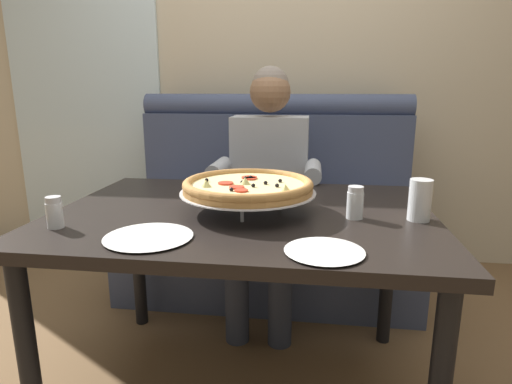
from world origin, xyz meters
The scene contains 11 objects.
back_wall_with_window centered at (0.00, 1.52, 1.40)m, with size 6.00×0.12×2.80m, color beige.
window_panel centered at (-1.37, 1.45, 1.40)m, with size 1.10×0.02×2.80m, color white.
booth_bench centered at (0.00, 0.95, 0.40)m, with size 1.65×0.78×1.13m.
dining_table centered at (0.00, 0.00, 0.66)m, with size 1.33×0.97×0.74m.
diner_main centered at (0.01, 0.69, 0.71)m, with size 0.54×0.64×1.27m.
pizza centered at (0.02, -0.01, 0.83)m, with size 0.48×0.48×0.12m.
shaker_parmesan centered at (-0.55, -0.27, 0.78)m, with size 0.05×0.05×0.10m.
shaker_oregano centered at (0.39, -0.04, 0.78)m, with size 0.06×0.06×0.11m.
plate_near_left centered at (-0.22, -0.33, 0.75)m, with size 0.26×0.26×0.02m.
plate_near_right centered at (0.28, -0.37, 0.75)m, with size 0.22×0.22×0.02m.
drinking_glass centered at (0.60, -0.04, 0.80)m, with size 0.07×0.07×0.14m.
Camera 1 is at (0.25, -1.45, 1.16)m, focal length 29.86 mm.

